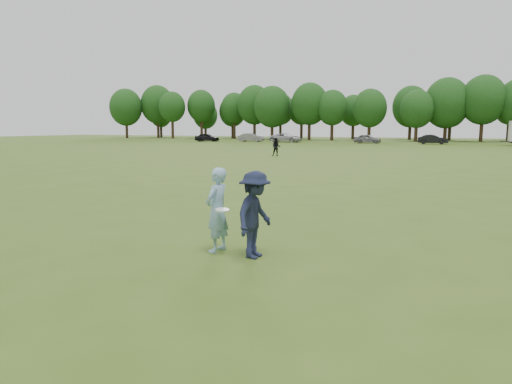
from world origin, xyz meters
TOP-DOWN VIEW (x-y plane):
  - ground at (0.00, 0.00)m, footprint 200.00×200.00m
  - thrower at (-0.06, 0.04)m, footprint 0.45×0.65m
  - defender at (0.80, -0.06)m, footprint 0.69×1.12m
  - player_far_a at (-9.55, 28.34)m, footprint 0.89×0.78m
  - car_a at (-33.47, 58.97)m, footprint 4.20×2.11m
  - car_b at (-26.26, 60.64)m, footprint 4.28×1.76m
  - car_c at (-20.27, 60.88)m, footprint 5.19×2.56m
  - car_e at (-7.49, 60.81)m, footprint 3.97×1.65m
  - car_f at (1.49, 61.45)m, footprint 4.19×1.79m
  - disc_in_play at (0.18, -0.21)m, footprint 0.28×0.28m
  - treeline at (2.81, 76.90)m, footprint 130.35×18.39m

SIDE VIEW (x-z plane):
  - ground at x=0.00m, z-range 0.00..0.00m
  - car_f at x=1.49m, z-range 0.00..1.34m
  - car_e at x=-7.49m, z-range 0.00..1.34m
  - car_a at x=-33.47m, z-range 0.00..1.37m
  - car_b at x=-26.26m, z-range 0.00..1.38m
  - car_c at x=-20.27m, z-range 0.00..1.42m
  - player_far_a at x=-9.55m, z-range 0.00..1.54m
  - defender at x=0.80m, z-range 0.00..1.66m
  - thrower at x=-0.06m, z-range 0.00..1.69m
  - disc_in_play at x=0.18m, z-range 0.87..0.93m
  - treeline at x=2.81m, z-range 0.39..12.13m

